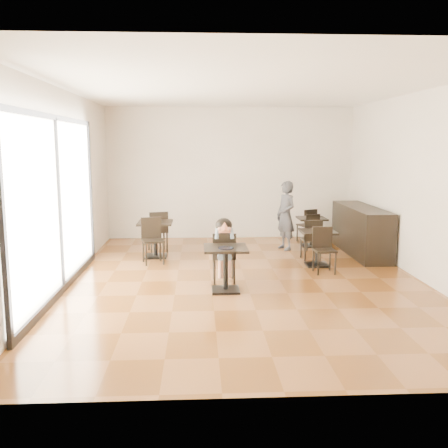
{
  "coord_description": "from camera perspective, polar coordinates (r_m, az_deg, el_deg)",
  "views": [
    {
      "loc": [
        -0.79,
        -8.25,
        2.31
      ],
      "look_at": [
        -0.37,
        -0.12,
        1.0
      ],
      "focal_mm": 40.0,
      "sensor_mm": 36.0,
      "label": 1
    }
  ],
  "objects": [
    {
      "name": "chair_back_a",
      "position": [
        12.03,
        9.39,
        -0.14
      ],
      "size": [
        0.47,
        0.47,
        0.79
      ],
      "primitive_type": null,
      "rotation": [
        0.0,
        0.0,
        3.56
      ],
      "color": "black",
      "rests_on": "floor"
    },
    {
      "name": "plate",
      "position": [
        7.71,
        0.23,
        -2.75
      ],
      "size": [
        0.24,
        0.24,
        0.01
      ],
      "primitive_type": "cylinder",
      "color": "black",
      "rests_on": "child_table"
    },
    {
      "name": "floor",
      "position": [
        8.61,
        2.45,
        -6.44
      ],
      "size": [
        6.0,
        8.0,
        0.01
      ],
      "primitive_type": "cube",
      "color": "brown",
      "rests_on": "ground"
    },
    {
      "name": "child_table",
      "position": [
        7.89,
        0.19,
        -5.19
      ],
      "size": [
        0.68,
        0.68,
        0.71
      ],
      "primitive_type": null,
      "color": "black",
      "rests_on": "floor"
    },
    {
      "name": "wall_right",
      "position": [
        9.11,
        21.71,
        4.03
      ],
      "size": [
        0.01,
        8.0,
        3.2
      ],
      "primitive_type": "cube",
      "color": "silver",
      "rests_on": "floor"
    },
    {
      "name": "adult_patron",
      "position": [
        11.03,
        7.07,
        0.97
      ],
      "size": [
        0.56,
        0.65,
        1.51
      ],
      "primitive_type": "imported",
      "rotation": [
        0.0,
        0.0,
        -1.15
      ],
      "color": "#3E3E44",
      "rests_on": "floor"
    },
    {
      "name": "ceiling",
      "position": [
        8.34,
        2.6,
        15.26
      ],
      "size": [
        6.0,
        8.0,
        0.01
      ],
      "primitive_type": "cube",
      "color": "white",
      "rests_on": "floor"
    },
    {
      "name": "chair_left_a",
      "position": [
        10.88,
        -7.6,
        -0.83
      ],
      "size": [
        0.49,
        0.49,
        0.89
      ],
      "primitive_type": null,
      "rotation": [
        0.0,
        0.0,
        3.4
      ],
      "color": "black",
      "rests_on": "floor"
    },
    {
      "name": "wall_back",
      "position": [
        12.3,
        0.74,
        5.82
      ],
      "size": [
        6.0,
        0.01,
        3.2
      ],
      "primitive_type": "cube",
      "color": "silver",
      "rests_on": "floor"
    },
    {
      "name": "storefront_window",
      "position": [
        8.1,
        -18.54,
        2.22
      ],
      "size": [
        0.04,
        4.5,
        2.6
      ],
      "primitive_type": "cube",
      "color": "white",
      "rests_on": "floor"
    },
    {
      "name": "wall_front",
      "position": [
        4.38,
        7.49,
        -0.23
      ],
      "size": [
        6.0,
        0.01,
        3.2
      ],
      "primitive_type": "cube",
      "color": "silver",
      "rests_on": "floor"
    },
    {
      "name": "cafe_table_back",
      "position": [
        11.51,
        9.96,
        -0.9
      ],
      "size": [
        0.82,
        0.82,
        0.66
      ],
      "primitive_type": null,
      "rotation": [
        0.0,
        0.0,
        0.42
      ],
      "color": "black",
      "rests_on": "floor"
    },
    {
      "name": "chair_left_b",
      "position": [
        9.8,
        -8.11,
        -1.94
      ],
      "size": [
        0.49,
        0.49,
        0.89
      ],
      "primitive_type": null,
      "rotation": [
        0.0,
        0.0,
        0.26
      ],
      "color": "black",
      "rests_on": "floor"
    },
    {
      "name": "cafe_table_mid",
      "position": [
        9.7,
        10.61,
        -2.73
      ],
      "size": [
        0.68,
        0.68,
        0.68
      ],
      "primitive_type": null,
      "rotation": [
        0.0,
        0.0,
        0.05
      ],
      "color": "black",
      "rests_on": "floor"
    },
    {
      "name": "service_counter",
      "position": [
        10.97,
        15.38,
        -0.7
      ],
      "size": [
        0.6,
        2.4,
        1.0
      ],
      "primitive_type": "cube",
      "color": "black",
      "rests_on": "floor"
    },
    {
      "name": "chair_back_b",
      "position": [
        10.98,
        10.6,
        -1.06
      ],
      "size": [
        0.47,
        0.47,
        0.79
      ],
      "primitive_type": null,
      "rotation": [
        0.0,
        0.0,
        0.42
      ],
      "color": "black",
      "rests_on": "floor"
    },
    {
      "name": "chair_mid_b",
      "position": [
        9.16,
        11.42,
        -3.01
      ],
      "size": [
        0.39,
        0.39,
        0.82
      ],
      "primitive_type": null,
      "rotation": [
        0.0,
        0.0,
        0.05
      ],
      "color": "black",
      "rests_on": "floor"
    },
    {
      "name": "cafe_table_left",
      "position": [
        10.35,
        -7.84,
        -1.76
      ],
      "size": [
        0.86,
        0.86,
        0.74
      ],
      "primitive_type": null,
      "rotation": [
        0.0,
        0.0,
        0.26
      ],
      "color": "black",
      "rests_on": "floor"
    },
    {
      "name": "pizza_slice",
      "position": [
        8.12,
        0.05,
        -0.6
      ],
      "size": [
        0.25,
        0.19,
        0.06
      ],
      "primitive_type": null,
      "color": "#F1C285",
      "rests_on": "child"
    },
    {
      "name": "child_chair",
      "position": [
        8.4,
        -0.02,
        -3.79
      ],
      "size": [
        0.39,
        0.39,
        0.86
      ],
      "primitive_type": null,
      "rotation": [
        0.0,
        0.0,
        3.14
      ],
      "color": "black",
      "rests_on": "floor"
    },
    {
      "name": "chair_mid_a",
      "position": [
        10.21,
        9.9,
        -1.72
      ],
      "size": [
        0.39,
        0.39,
        0.82
      ],
      "primitive_type": null,
      "rotation": [
        0.0,
        0.0,
        3.19
      ],
      "color": "black",
      "rests_on": "floor"
    },
    {
      "name": "child",
      "position": [
        8.38,
        -0.02,
        -3.05
      ],
      "size": [
        0.39,
        0.54,
        1.08
      ],
      "primitive_type": null,
      "color": "slate",
      "rests_on": "child_chair"
    },
    {
      "name": "wall_left",
      "position": [
        8.57,
        -17.92,
        3.95
      ],
      "size": [
        0.01,
        8.0,
        3.2
      ],
      "primitive_type": "cube",
      "color": "silver",
      "rests_on": "floor"
    }
  ]
}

